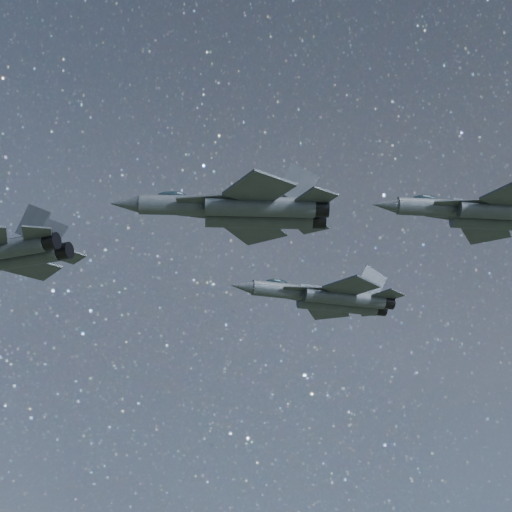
# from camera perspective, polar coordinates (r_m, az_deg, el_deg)

# --- Properties ---
(jet_left) EXTENTS (17.25, 11.37, 4.42)m
(jet_left) POSITION_cam_1_polar(r_m,az_deg,el_deg) (86.05, 4.82, -2.76)
(jet_left) COLOR #2F353B
(jet_right) EXTENTS (15.94, 10.99, 4.00)m
(jet_right) POSITION_cam_1_polar(r_m,az_deg,el_deg) (59.52, -0.97, 3.14)
(jet_right) COLOR #2F353B
(jet_slot) EXTENTS (16.16, 11.01, 4.06)m
(jet_slot) POSITION_cam_1_polar(r_m,az_deg,el_deg) (70.55, 15.10, 2.82)
(jet_slot) COLOR #2F353B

